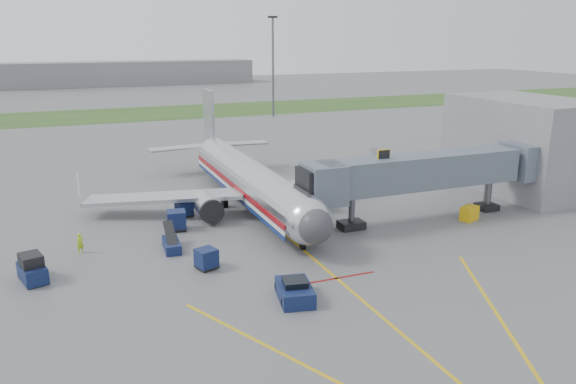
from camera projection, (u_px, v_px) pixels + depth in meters
name	position (u px, v px, depth m)	size (l,w,h in m)	color
ground	(313.00, 258.00, 43.02)	(400.00, 400.00, 0.00)	#565659
grass_strip	(143.00, 114.00, 123.36)	(300.00, 25.00, 0.01)	#2D4C1E
apron_markings	(360.00, 298.00, 36.41)	(21.52, 50.00, 0.01)	gold
airliner	(250.00, 180.00, 55.92)	(32.10, 35.67, 10.25)	silver
jet_bridge	(419.00, 173.00, 50.94)	(25.30, 4.00, 6.90)	slate
terminal	(524.00, 144.00, 61.47)	(10.00, 16.00, 10.00)	slate
light_mast_right	(273.00, 65.00, 116.14)	(2.00, 0.44, 20.40)	#595B60
distant_terminal	(78.00, 74.00, 190.09)	(120.00, 14.00, 8.00)	slate
pushback_tug	(295.00, 291.00, 36.11)	(2.68, 3.72, 1.41)	#0C1237
baggage_tug	(32.00, 269.00, 38.81)	(2.17, 3.11, 1.97)	#0C1237
baggage_cart_a	(206.00, 259.00, 40.92)	(1.76, 1.76, 1.51)	#0C1237
baggage_cart_b	(177.00, 220.00, 49.07)	(1.82, 1.82, 1.74)	#0C1237
baggage_cart_c	(184.00, 209.00, 52.78)	(1.69, 1.69, 1.52)	#0C1237
belt_loader	(171.00, 244.00, 44.67)	(1.36, 3.73, 1.80)	#0C1237
ground_power_cart	(469.00, 213.00, 51.76)	(1.96, 1.65, 1.33)	#E0A70D
ramp_worker	(80.00, 243.00, 43.90)	(0.59, 0.39, 1.61)	#A5D318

